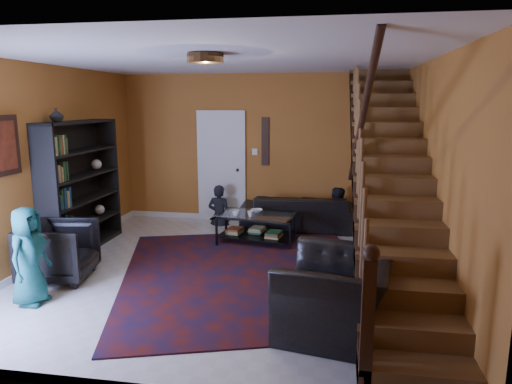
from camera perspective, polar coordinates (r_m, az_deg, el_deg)
floor at (r=6.36m, az=-3.84°, el=-9.79°), size 5.50×5.50×0.00m
room at (r=7.93m, az=-11.07°, el=-5.34°), size 5.50×5.50×5.50m
staircase at (r=5.89m, az=16.53°, el=2.18°), size 0.95×5.02×3.18m
bookshelf at (r=7.53m, az=-20.96°, el=0.41°), size 0.35×1.80×2.00m
door at (r=8.84m, az=-4.32°, el=3.00°), size 0.82×0.05×2.05m
wall_hanging at (r=8.63m, az=1.17°, el=6.34°), size 0.14×0.03×0.90m
ceiling_fixture at (r=5.19m, az=-6.34°, el=16.29°), size 0.40×0.40×0.10m
rug at (r=6.24m, az=-0.69°, el=-10.09°), size 4.31×4.63×0.02m
sofa at (r=8.33m, az=5.64°, el=-2.50°), size 2.19×0.93×0.63m
armchair_left at (r=6.46m, az=-23.40°, el=-6.80°), size 0.96×0.94×0.76m
armchair_right at (r=4.73m, az=9.92°, el=-12.44°), size 1.25×1.37×0.78m
person_adult_a at (r=8.64m, az=-4.60°, el=-3.06°), size 0.47×0.34×1.21m
person_adult_b at (r=8.40m, az=9.92°, el=-3.55°), size 0.60×0.47×1.23m
person_child at (r=5.79m, az=-26.54°, el=-7.16°), size 0.37×0.56×1.14m
coffee_table at (r=7.51m, az=0.02°, el=-4.29°), size 1.35×0.94×0.47m
cup_a at (r=7.35m, az=-2.48°, el=-2.65°), size 0.14×0.14×0.10m
cup_b at (r=7.31m, az=-0.67°, el=-2.73°), size 0.13×0.13×0.10m
bowl at (r=7.61m, az=0.08°, el=-2.35°), size 0.25×0.25×0.05m
vase at (r=6.99m, az=-23.67°, el=8.79°), size 0.18×0.18×0.19m
popcorn_bucket at (r=6.55m, az=-23.72°, el=-9.21°), size 0.17×0.17×0.15m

